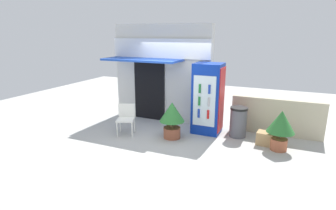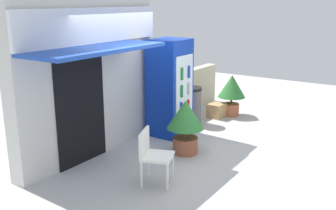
{
  "view_description": "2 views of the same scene",
  "coord_description": "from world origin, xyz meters",
  "px_view_note": "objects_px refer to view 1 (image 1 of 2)",
  "views": [
    {
      "loc": [
        2.97,
        -6.35,
        2.78
      ],
      "look_at": [
        0.08,
        0.16,
        0.86
      ],
      "focal_mm": 28.83,
      "sensor_mm": 36.0,
      "label": 1
    },
    {
      "loc": [
        -5.52,
        -3.49,
        2.74
      ],
      "look_at": [
        -0.08,
        0.12,
        0.97
      ],
      "focal_mm": 41.93,
      "sensor_mm": 36.0,
      "label": 2
    }
  ],
  "objects_px": {
    "potted_plant_near_shop": "(172,116)",
    "cardboard_box": "(265,138)",
    "drink_cooler": "(208,99)",
    "trash_bin": "(238,122)",
    "potted_plant_curbside": "(281,125)",
    "plastic_chair": "(126,117)"
  },
  "relations": [
    {
      "from": "potted_plant_near_shop",
      "to": "drink_cooler",
      "type": "bearing_deg",
      "value": 47.87
    },
    {
      "from": "plastic_chair",
      "to": "trash_bin",
      "type": "relative_size",
      "value": 1.01
    },
    {
      "from": "plastic_chair",
      "to": "cardboard_box",
      "type": "bearing_deg",
      "value": 11.54
    },
    {
      "from": "trash_bin",
      "to": "cardboard_box",
      "type": "xyz_separation_m",
      "value": [
        0.74,
        -0.28,
        -0.25
      ]
    },
    {
      "from": "trash_bin",
      "to": "cardboard_box",
      "type": "height_order",
      "value": "trash_bin"
    },
    {
      "from": "drink_cooler",
      "to": "cardboard_box",
      "type": "height_order",
      "value": "drink_cooler"
    },
    {
      "from": "drink_cooler",
      "to": "plastic_chair",
      "type": "relative_size",
      "value": 2.35
    },
    {
      "from": "plastic_chair",
      "to": "potted_plant_near_shop",
      "type": "height_order",
      "value": "potted_plant_near_shop"
    },
    {
      "from": "plastic_chair",
      "to": "trash_bin",
      "type": "xyz_separation_m",
      "value": [
        2.93,
        1.03,
        -0.07
      ]
    },
    {
      "from": "potted_plant_near_shop",
      "to": "potted_plant_curbside",
      "type": "relative_size",
      "value": 1.0
    },
    {
      "from": "potted_plant_near_shop",
      "to": "trash_bin",
      "type": "distance_m",
      "value": 1.83
    },
    {
      "from": "cardboard_box",
      "to": "potted_plant_curbside",
      "type": "bearing_deg",
      "value": -31.97
    },
    {
      "from": "drink_cooler",
      "to": "potted_plant_near_shop",
      "type": "xyz_separation_m",
      "value": [
        -0.74,
        -0.82,
        -0.38
      ]
    },
    {
      "from": "potted_plant_curbside",
      "to": "trash_bin",
      "type": "bearing_deg",
      "value": 155.32
    },
    {
      "from": "potted_plant_curbside",
      "to": "drink_cooler",
      "type": "bearing_deg",
      "value": 165.84
    },
    {
      "from": "drink_cooler",
      "to": "trash_bin",
      "type": "distance_m",
      "value": 1.04
    },
    {
      "from": "drink_cooler",
      "to": "trash_bin",
      "type": "xyz_separation_m",
      "value": [
        0.87,
        0.0,
        -0.57
      ]
    },
    {
      "from": "drink_cooler",
      "to": "plastic_chair",
      "type": "xyz_separation_m",
      "value": [
        -2.06,
        -1.03,
        -0.49
      ]
    },
    {
      "from": "cardboard_box",
      "to": "plastic_chair",
      "type": "bearing_deg",
      "value": -168.46
    },
    {
      "from": "potted_plant_near_shop",
      "to": "cardboard_box",
      "type": "distance_m",
      "value": 2.46
    },
    {
      "from": "potted_plant_near_shop",
      "to": "cardboard_box",
      "type": "xyz_separation_m",
      "value": [
        2.35,
        0.54,
        -0.45
      ]
    },
    {
      "from": "drink_cooler",
      "to": "potted_plant_curbside",
      "type": "bearing_deg",
      "value": -14.16
    }
  ]
}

